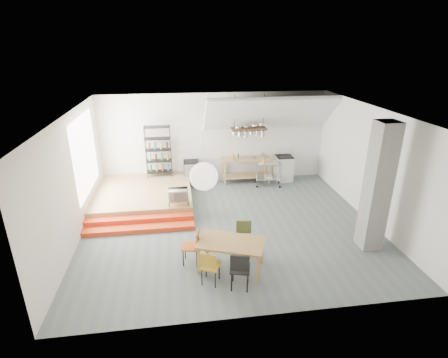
{
  "coord_description": "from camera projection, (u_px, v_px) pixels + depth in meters",
  "views": [
    {
      "loc": [
        -1.38,
        -8.53,
        4.85
      ],
      "look_at": [
        -0.06,
        0.8,
        1.1
      ],
      "focal_mm": 28.0,
      "sensor_mm": 36.0,
      "label": 1
    }
  ],
  "objects": [
    {
      "name": "kitchen_counter",
      "position": [
        246.0,
        166.0,
        12.64
      ],
      "size": [
        1.8,
        0.6,
        0.91
      ],
      "color": "#A17F50",
      "rests_on": "ground"
    },
    {
      "name": "concrete_column",
      "position": [
        377.0,
        188.0,
        8.28
      ],
      "size": [
        0.5,
        0.5,
        3.2
      ],
      "primitive_type": "cube",
      "color": "gray",
      "rests_on": "ground"
    },
    {
      "name": "microwave",
      "position": [
        178.0,
        194.0,
        10.07
      ],
      "size": [
        0.56,
        0.38,
        0.31
      ],
      "primitive_type": "imported",
      "rotation": [
        0.0,
        0.0,
        0.0
      ],
      "color": "beige",
      "rests_on": "microwave_shelf"
    },
    {
      "name": "chair_mustard",
      "position": [
        210.0,
        265.0,
        7.29
      ],
      "size": [
        0.49,
        0.49,
        0.81
      ],
      "rotation": [
        0.0,
        0.0,
        2.73
      ],
      "color": "#A27B1B",
      "rests_on": "ground"
    },
    {
      "name": "wall_right",
      "position": [
        371.0,
        165.0,
        9.76
      ],
      "size": [
        0.04,
        7.0,
        3.2
      ],
      "primitive_type": "cube",
      "color": "silver",
      "rests_on": "ground"
    },
    {
      "name": "step_upper",
      "position": [
        140.0,
        221.0,
        9.82
      ],
      "size": [
        3.0,
        0.35,
        0.27
      ],
      "primitive_type": "cube",
      "color": "red",
      "rests_on": "ground"
    },
    {
      "name": "chair_black",
      "position": [
        240.0,
        268.0,
        7.13
      ],
      "size": [
        0.5,
        0.5,
        0.89
      ],
      "rotation": [
        0.0,
        0.0,
        2.89
      ],
      "color": "black",
      "rests_on": "ground"
    },
    {
      "name": "wall_left",
      "position": [
        72.0,
        180.0,
        8.71
      ],
      "size": [
        0.04,
        7.0,
        3.2
      ],
      "primitive_type": "cube",
      "color": "silver",
      "rests_on": "ground"
    },
    {
      "name": "platform",
      "position": [
        144.0,
        195.0,
        11.27
      ],
      "size": [
        3.0,
        3.0,
        0.4
      ],
      "primitive_type": "cube",
      "color": "#A17F50",
      "rests_on": "ground"
    },
    {
      "name": "microwave_shelf",
      "position": [
        178.0,
        200.0,
        10.13
      ],
      "size": [
        0.6,
        0.4,
        0.16
      ],
      "color": "#A17F50",
      "rests_on": "platform"
    },
    {
      "name": "chair_red",
      "position": [
        193.0,
        244.0,
        8.01
      ],
      "size": [
        0.45,
        0.45,
        0.85
      ],
      "rotation": [
        0.0,
        0.0,
        -1.75
      ],
      "color": "#BB511A",
      "rests_on": "ground"
    },
    {
      "name": "wire_shelving",
      "position": [
        158.0,
        150.0,
        12.02
      ],
      "size": [
        0.88,
        0.38,
        1.8
      ],
      "color": "black",
      "rests_on": "platform"
    },
    {
      "name": "ceiling",
      "position": [
        231.0,
        112.0,
        8.64
      ],
      "size": [
        8.0,
        7.0,
        0.02
      ],
      "primitive_type": "cube",
      "color": "white",
      "rests_on": "wall_back"
    },
    {
      "name": "mini_fridge",
      "position": [
        191.0,
        173.0,
        12.49
      ],
      "size": [
        0.52,
        0.52,
        0.88
      ],
      "primitive_type": "cube",
      "color": "black",
      "rests_on": "ground"
    },
    {
      "name": "step_lower",
      "position": [
        139.0,
        229.0,
        9.52
      ],
      "size": [
        3.0,
        0.35,
        0.13
      ],
      "primitive_type": "cube",
      "color": "red",
      "rests_on": "ground"
    },
    {
      "name": "wall_back",
      "position": [
        215.0,
        138.0,
        12.45
      ],
      "size": [
        8.0,
        0.04,
        3.2
      ],
      "primitive_type": "cube",
      "color": "silver",
      "rests_on": "ground"
    },
    {
      "name": "stove",
      "position": [
        284.0,
        168.0,
        12.88
      ],
      "size": [
        0.6,
        0.6,
        1.18
      ],
      "color": "white",
      "rests_on": "ground"
    },
    {
      "name": "bowl",
      "position": [
        254.0,
        158.0,
        12.51
      ],
      "size": [
        0.25,
        0.25,
        0.05
      ],
      "primitive_type": "imported",
      "rotation": [
        0.0,
        0.0,
        -0.43
      ],
      "color": "silver",
      "rests_on": "kitchen_counter"
    },
    {
      "name": "floor",
      "position": [
        230.0,
        226.0,
        9.83
      ],
      "size": [
        8.0,
        8.0,
        0.0
      ],
      "primitive_type": "plane",
      "color": "slate",
      "rests_on": "ground"
    },
    {
      "name": "paper_lantern",
      "position": [
        204.0,
        176.0,
        7.31
      ],
      "size": [
        0.6,
        0.6,
        0.6
      ],
      "primitive_type": "sphere",
      "color": "white",
      "rests_on": "ceiling"
    },
    {
      "name": "dining_table",
      "position": [
        231.0,
        245.0,
        7.77
      ],
      "size": [
        1.66,
        1.29,
        0.69
      ],
      "rotation": [
        0.0,
        0.0,
        -0.37
      ],
      "color": "olive",
      "rests_on": "ground"
    },
    {
      "name": "rolling_cart",
      "position": [
        269.0,
        171.0,
        12.34
      ],
      "size": [
        0.94,
        0.63,
        0.86
      ],
      "rotation": [
        0.0,
        0.0,
        -0.18
      ],
      "color": "silver",
      "rests_on": "ground"
    },
    {
      "name": "pot_rack",
      "position": [
        250.0,
        131.0,
        11.93
      ],
      "size": [
        1.2,
        0.5,
        1.43
      ],
      "color": "#3D2718",
      "rests_on": "ceiling"
    },
    {
      "name": "window_pane",
      "position": [
        86.0,
        155.0,
        10.02
      ],
      "size": [
        0.02,
        2.5,
        2.2
      ],
      "primitive_type": "cube",
      "color": "white",
      "rests_on": "wall_left"
    },
    {
      "name": "slope_ceiling",
      "position": [
        270.0,
        114.0,
        11.79
      ],
      "size": [
        4.4,
        1.44,
        1.32
      ],
      "primitive_type": "cube",
      "rotation": [
        -0.73,
        0.0,
        0.0
      ],
      "color": "white",
      "rests_on": "wall_back"
    },
    {
      "name": "chair_olive",
      "position": [
        244.0,
        235.0,
        8.37
      ],
      "size": [
        0.44,
        0.44,
        0.84
      ],
      "rotation": [
        0.0,
        0.0,
        -0.16
      ],
      "color": "#4C582A",
      "rests_on": "ground"
    }
  ]
}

